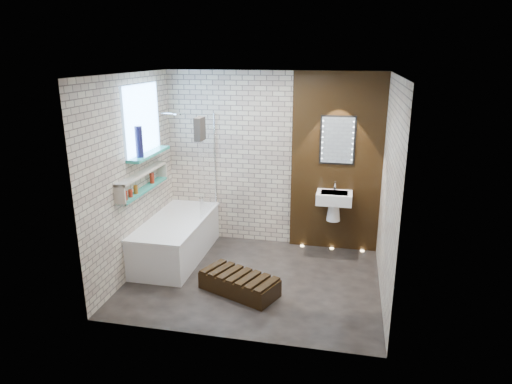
% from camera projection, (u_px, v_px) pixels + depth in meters
% --- Properties ---
extents(ground, '(3.20, 3.20, 0.00)m').
position_uv_depth(ground, '(254.00, 279.00, 5.94)').
color(ground, black).
rests_on(ground, ground).
extents(room_shell, '(3.24, 3.20, 2.60)m').
position_uv_depth(room_shell, '(253.00, 184.00, 5.55)').
color(room_shell, '#A39081').
rests_on(room_shell, ground).
extents(walnut_panel, '(1.30, 0.06, 2.60)m').
position_uv_depth(walnut_panel, '(336.00, 164.00, 6.56)').
color(walnut_panel, black).
rests_on(walnut_panel, ground).
extents(clerestory_window, '(0.18, 1.00, 0.94)m').
position_uv_depth(clerestory_window, '(143.00, 126.00, 6.02)').
color(clerestory_window, '#7FADE0').
rests_on(clerestory_window, room_shell).
extents(display_niche, '(0.14, 1.30, 0.26)m').
position_uv_depth(display_niche, '(143.00, 181.00, 6.03)').
color(display_niche, teal).
rests_on(display_niche, room_shell).
extents(bathtub, '(0.79, 1.74, 0.70)m').
position_uv_depth(bathtub, '(177.00, 238.00, 6.51)').
color(bathtub, white).
rests_on(bathtub, ground).
extents(bath_screen, '(0.01, 0.78, 1.40)m').
position_uv_depth(bath_screen, '(208.00, 165.00, 6.56)').
color(bath_screen, white).
rests_on(bath_screen, bathtub).
extents(towel, '(0.09, 0.24, 0.31)m').
position_uv_depth(towel, '(200.00, 129.00, 6.13)').
color(towel, black).
rests_on(towel, bath_screen).
extents(shower_head, '(0.18, 0.18, 0.02)m').
position_uv_depth(shower_head, '(179.00, 114.00, 6.49)').
color(shower_head, silver).
rests_on(shower_head, room_shell).
extents(washbasin, '(0.50, 0.36, 0.58)m').
position_uv_depth(washbasin, '(334.00, 202.00, 6.52)').
color(washbasin, white).
rests_on(washbasin, walnut_panel).
extents(led_mirror, '(0.50, 0.02, 0.70)m').
position_uv_depth(led_mirror, '(338.00, 140.00, 6.42)').
color(led_mirror, black).
rests_on(led_mirror, walnut_panel).
extents(walnut_step, '(1.05, 0.77, 0.21)m').
position_uv_depth(walnut_step, '(239.00, 284.00, 5.60)').
color(walnut_step, black).
rests_on(walnut_step, ground).
extents(niche_bottles, '(0.06, 0.83, 0.15)m').
position_uv_depth(niche_bottles, '(139.00, 187.00, 5.93)').
color(niche_bottles, '#935216').
rests_on(niche_bottles, display_niche).
extents(sill_vases, '(0.10, 0.10, 0.40)m').
position_uv_depth(sill_vases, '(139.00, 142.00, 5.77)').
color(sill_vases, '#15153A').
rests_on(sill_vases, clerestory_window).
extents(floor_uplights, '(0.96, 0.06, 0.01)m').
position_uv_depth(floor_uplights, '(332.00, 248.00, 6.87)').
color(floor_uplights, '#FFD899').
rests_on(floor_uplights, ground).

